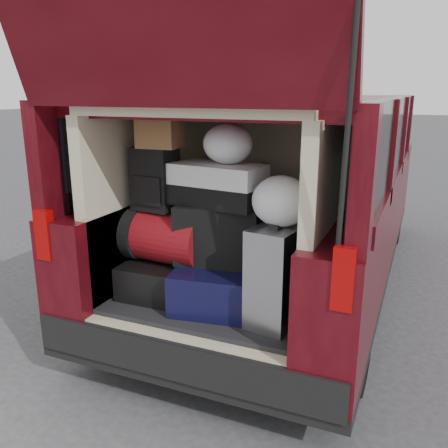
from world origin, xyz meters
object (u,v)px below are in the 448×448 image
(black_soft_case, at_px, (219,234))
(backpack, at_px, (155,179))
(twotone_duffel, at_px, (218,185))
(red_duffel, at_px, (168,237))
(navy_hardshell, at_px, (218,284))
(silver_roller, at_px, (278,275))
(black_hardshell, at_px, (162,275))

(black_soft_case, xyz_separation_m, backpack, (-0.43, -0.03, 0.31))
(black_soft_case, distance_m, twotone_duffel, 0.31)
(red_duffel, bearing_deg, navy_hardshell, 1.74)
(black_soft_case, bearing_deg, red_duffel, 177.04)
(navy_hardshell, bearing_deg, silver_roller, -21.60)
(navy_hardshell, distance_m, backpack, 0.76)
(silver_roller, bearing_deg, twotone_duffel, 170.19)
(red_duffel, height_order, black_soft_case, black_soft_case)
(black_hardshell, bearing_deg, navy_hardshell, -5.19)
(black_hardshell, height_order, silver_roller, silver_roller)
(black_hardshell, distance_m, red_duffel, 0.28)
(navy_hardshell, bearing_deg, backpack, 168.73)
(silver_roller, relative_size, red_duffel, 1.11)
(backpack, bearing_deg, silver_roller, -0.58)
(red_duffel, distance_m, backpack, 0.37)
(navy_hardshell, xyz_separation_m, black_soft_case, (-0.01, 0.06, 0.31))
(black_soft_case, relative_size, twotone_duffel, 0.92)
(navy_hardshell, xyz_separation_m, twotone_duffel, (-0.02, 0.05, 0.61))
(navy_hardshell, distance_m, red_duffel, 0.44)
(twotone_duffel, bearing_deg, silver_roller, -11.50)
(black_hardshell, height_order, twotone_duffel, twotone_duffel)
(navy_hardshell, bearing_deg, black_hardshell, 167.89)
(black_soft_case, height_order, twotone_duffel, twotone_duffel)
(black_hardshell, height_order, red_duffel, red_duffel)
(silver_roller, distance_m, black_soft_case, 0.48)
(navy_hardshell, height_order, black_soft_case, black_soft_case)
(black_hardshell, relative_size, black_soft_case, 1.06)
(black_hardshell, relative_size, red_duffel, 1.05)
(black_hardshell, xyz_separation_m, navy_hardshell, (0.42, -0.03, 0.02))
(navy_hardshell, relative_size, black_soft_case, 1.13)
(black_hardshell, height_order, navy_hardshell, navy_hardshell)
(red_duffel, height_order, backpack, backpack)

